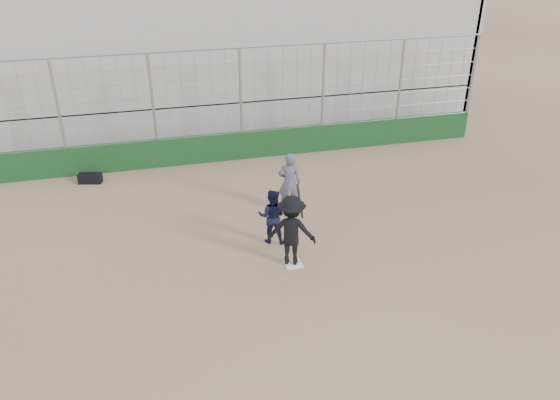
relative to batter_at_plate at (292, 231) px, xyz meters
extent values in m
plane|color=brown|center=(0.03, -0.09, -0.96)|extent=(90.00, 90.00, 0.00)
cube|color=white|center=(0.03, -0.09, -0.95)|extent=(0.44, 0.44, 0.02)
cube|color=#103516|center=(0.03, 6.91, -0.46)|extent=(18.00, 0.25, 1.00)
cylinder|color=gray|center=(0.03, 6.91, 1.04)|extent=(0.10, 0.10, 4.00)
cylinder|color=gray|center=(9.03, 6.91, 1.04)|extent=(0.10, 0.10, 4.00)
cylinder|color=gray|center=(0.03, 6.91, 3.04)|extent=(18.00, 0.07, 0.07)
cube|color=gray|center=(0.03, 11.86, -0.16)|extent=(20.00, 6.70, 1.60)
cube|color=gray|center=(0.03, 11.86, 2.74)|extent=(20.00, 6.70, 4.20)
cube|color=gray|center=(10.03, 11.86, 1.94)|extent=(0.25, 6.70, 6.10)
imported|color=black|center=(0.00, 0.00, 0.00)|extent=(1.41, 1.11, 1.92)
cylinder|color=black|center=(0.25, 0.15, 0.73)|extent=(0.07, 0.57, 0.71)
imported|color=black|center=(-0.25, 1.08, -0.44)|extent=(0.95, 0.85, 1.04)
sphere|color=maroon|center=(-0.25, 1.08, -0.01)|extent=(0.28, 0.28, 0.28)
imported|color=#494F5C|center=(0.66, 2.68, -0.11)|extent=(0.77, 0.59, 1.69)
cube|color=black|center=(-5.29, 6.13, -0.80)|extent=(0.80, 0.49, 0.32)
cylinder|color=black|center=(-5.29, 6.13, -0.62)|extent=(0.48, 0.15, 0.04)
camera|label=1|loc=(-3.12, -11.26, 7.13)|focal=35.00mm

